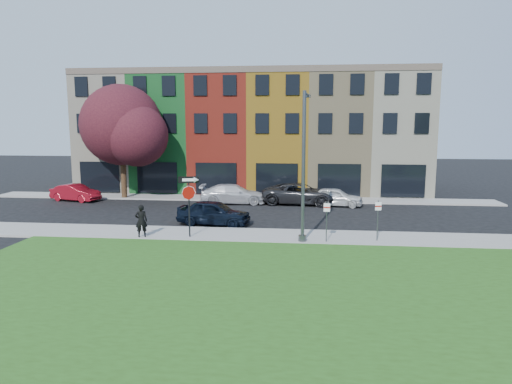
# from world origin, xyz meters

# --- Properties ---
(ground) EXTENTS (120.00, 120.00, 0.00)m
(ground) POSITION_xyz_m (0.00, 0.00, 0.00)
(ground) COLOR black
(ground) RESTS_ON ground
(sidewalk_near) EXTENTS (40.00, 3.00, 0.12)m
(sidewalk_near) POSITION_xyz_m (2.00, 3.00, 0.06)
(sidewalk_near) COLOR gray
(sidewalk_near) RESTS_ON ground
(sidewalk_far) EXTENTS (40.00, 2.40, 0.12)m
(sidewalk_far) POSITION_xyz_m (-3.00, 15.00, 0.06)
(sidewalk_far) COLOR gray
(sidewalk_far) RESTS_ON ground
(grass_park) EXTENTS (40.00, 16.00, 0.10)m
(grass_park) POSITION_xyz_m (8.00, -6.00, 0.05)
(grass_park) COLOR #264B15
(grass_park) RESTS_ON ground
(rowhouse_block) EXTENTS (30.00, 10.12, 10.00)m
(rowhouse_block) POSITION_xyz_m (-2.50, 21.18, 4.99)
(rowhouse_block) COLOR beige
(rowhouse_block) RESTS_ON ground
(stop_sign) EXTENTS (1.03, 0.27, 3.18)m
(stop_sign) POSITION_xyz_m (-3.72, 2.18, 2.38)
(stop_sign) COLOR black
(stop_sign) RESTS_ON sidewalk_near
(man) EXTENTS (0.88, 0.81, 1.71)m
(man) POSITION_xyz_m (-6.21, 1.90, 0.98)
(man) COLOR black
(man) RESTS_ON sidewalk_near
(sedan_near) EXTENTS (2.99, 4.86, 1.49)m
(sedan_near) POSITION_xyz_m (-3.10, 5.60, 0.74)
(sedan_near) COLOR black
(sedan_near) RESTS_ON ground
(parked_car_red) EXTENTS (3.31, 4.64, 1.31)m
(parked_car_red) POSITION_xyz_m (-15.50, 12.82, 0.65)
(parked_car_red) COLOR maroon
(parked_car_red) RESTS_ON ground
(parked_car_silver) EXTENTS (2.84, 5.33, 1.45)m
(parked_car_silver) POSITION_xyz_m (-3.07, 12.99, 0.73)
(parked_car_silver) COLOR #B8B9BE
(parked_car_silver) RESTS_ON ground
(parked_car_dark) EXTENTS (3.34, 6.00, 1.57)m
(parked_car_dark) POSITION_xyz_m (1.96, 13.28, 0.79)
(parked_car_dark) COLOR black
(parked_car_dark) RESTS_ON ground
(parked_car_white) EXTENTS (2.75, 4.45, 1.36)m
(parked_car_white) POSITION_xyz_m (4.49, 12.72, 0.68)
(parked_car_white) COLOR silver
(parked_car_white) RESTS_ON ground
(street_lamp) EXTENTS (0.53, 2.58, 7.45)m
(street_lamp) POSITION_xyz_m (2.18, 2.12, 3.88)
(street_lamp) COLOR #484B4D
(street_lamp) RESTS_ON sidewalk_near
(parking_sign_a) EXTENTS (0.32, 0.11, 2.03)m
(parking_sign_a) POSITION_xyz_m (3.35, 1.92, 1.40)
(parking_sign_a) COLOR #484B4D
(parking_sign_a) RESTS_ON sidewalk_near
(parking_sign_b) EXTENTS (0.32, 0.11, 2.07)m
(parking_sign_b) POSITION_xyz_m (5.92, 2.37, 1.42)
(parking_sign_b) COLOR #484B4D
(parking_sign_b) RESTS_ON sidewalk_near
(tree_purple) EXTENTS (7.58, 6.64, 8.91)m
(tree_purple) POSITION_xyz_m (-11.99, 14.26, 5.71)
(tree_purple) COLOR #2F1F0F
(tree_purple) RESTS_ON sidewalk_far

